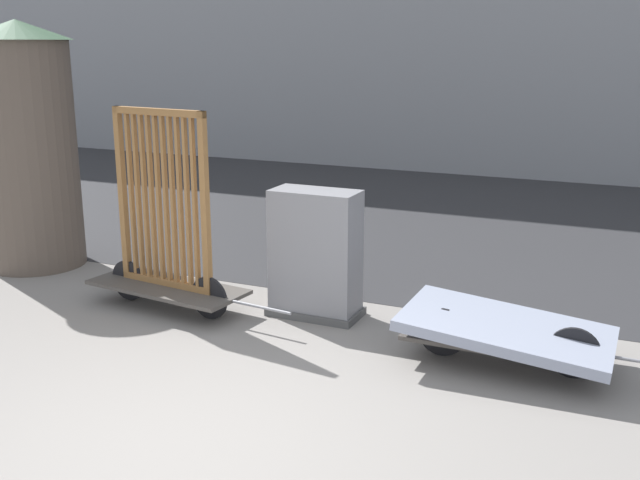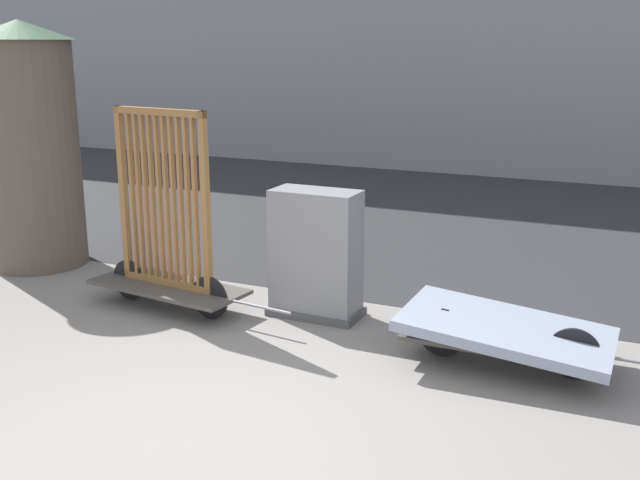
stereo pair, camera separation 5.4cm
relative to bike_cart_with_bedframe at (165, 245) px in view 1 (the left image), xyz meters
The scene contains 6 objects.
ground_plane 3.04m from the bike_cart_with_bedframe, 52.71° to the right, with size 60.00×60.00×0.00m, color gray.
road_strip 5.69m from the bike_cart_with_bedframe, 71.48° to the left, with size 56.00×8.57×0.01m.
bike_cart_with_bedframe is the anchor object (origin of this frame).
bike_cart_with_mattress 3.62m from the bike_cart_with_bedframe, ahead, with size 2.49×1.07×0.48m.
utility_cabinet 1.60m from the bike_cart_with_bedframe, 17.67° to the left, with size 0.96×0.51×1.34m.
advertising_column 2.77m from the bike_cart_with_bedframe, 164.24° to the left, with size 1.35×1.35×3.06m.
Camera 1 is at (2.82, -3.92, 2.79)m, focal length 42.00 mm.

